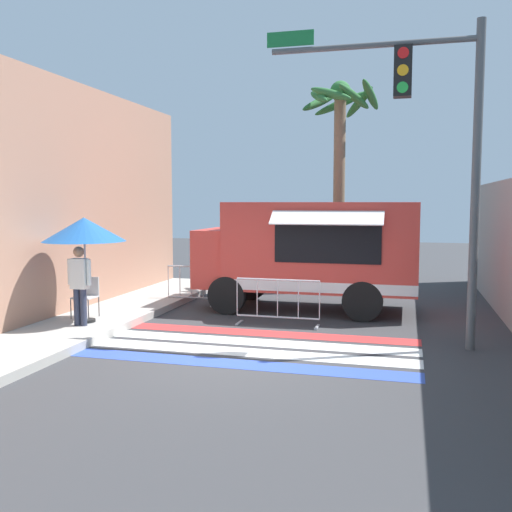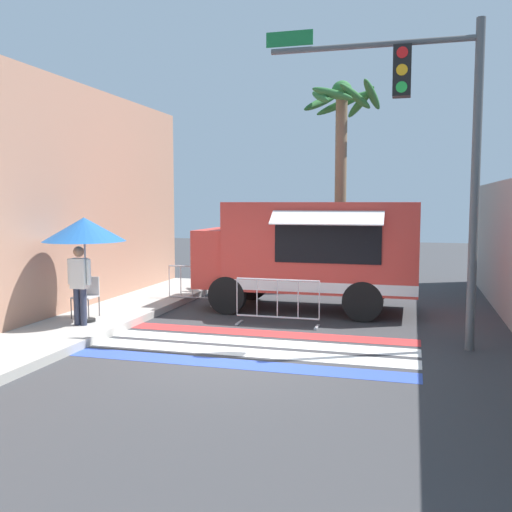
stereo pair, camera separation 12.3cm
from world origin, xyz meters
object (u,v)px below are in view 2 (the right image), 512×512
object	(u,v)px
vendor_person	(79,281)
barricade_side	(192,286)
folding_chair	(87,293)
barricade_front	(277,303)
patio_umbrella	(84,230)
palm_tree	(342,142)
food_truck	(307,249)
traffic_signal_pole	(433,128)

from	to	relation	value
vendor_person	barricade_side	world-z (taller)	vendor_person
folding_chair	barricade_front	distance (m)	4.21
barricade_front	barricade_side	distance (m)	3.36
patio_umbrella	palm_tree	distance (m)	8.35
food_truck	patio_umbrella	bearing A→B (deg)	-140.02
barricade_front	palm_tree	bearing A→B (deg)	82.03
traffic_signal_pole	vendor_person	size ratio (longest dim) A/B	3.62
food_truck	barricade_side	world-z (taller)	food_truck
food_truck	barricade_front	bearing A→B (deg)	-97.78
traffic_signal_pole	folding_chair	xyz separation A→B (m)	(-7.20, 0.14, -3.33)
patio_umbrella	palm_tree	world-z (taller)	palm_tree
palm_tree	food_truck	bearing A→B (deg)	-98.09
food_truck	folding_chair	world-z (taller)	food_truck
traffic_signal_pole	patio_umbrella	bearing A→B (deg)	-177.07
food_truck	patio_umbrella	xyz separation A→B (m)	(-4.08, -3.42, 0.57)
patio_umbrella	food_truck	bearing A→B (deg)	39.98
palm_tree	patio_umbrella	bearing A→B (deg)	-124.45
barricade_front	vendor_person	bearing A→B (deg)	-154.64
traffic_signal_pole	vendor_person	xyz separation A→B (m)	(-6.86, -0.69, -2.94)
patio_umbrella	folding_chair	size ratio (longest dim) A/B	2.51
patio_umbrella	barricade_side	world-z (taller)	patio_umbrella
folding_chair	barricade_side	bearing A→B (deg)	58.92
food_truck	vendor_person	distance (m)	5.52
folding_chair	palm_tree	size ratio (longest dim) A/B	0.14
barricade_side	food_truck	bearing A→B (deg)	1.23
folding_chair	vendor_person	bearing A→B (deg)	-73.20
palm_tree	vendor_person	bearing A→B (deg)	-122.75
barricade_side	patio_umbrella	bearing A→B (deg)	-107.53
patio_umbrella	barricade_side	bearing A→B (deg)	72.47
palm_tree	folding_chair	bearing A→B (deg)	-128.24
vendor_person	barricade_front	xyz separation A→B (m)	(3.74, 1.77, -0.58)
barricade_front	traffic_signal_pole	bearing A→B (deg)	-19.21
traffic_signal_pole	barricade_front	xyz separation A→B (m)	(-3.11, 1.08, -3.52)
folding_chair	food_truck	bearing A→B (deg)	27.89
folding_chair	palm_tree	bearing A→B (deg)	45.82
patio_umbrella	barricade_front	xyz separation A→B (m)	(3.81, 1.44, -1.61)
barricade_side	palm_tree	world-z (taller)	palm_tree
barricade_front	palm_tree	size ratio (longest dim) A/B	0.30
food_truck	barricade_front	world-z (taller)	food_truck
traffic_signal_pole	barricade_side	bearing A→B (deg)	152.87
traffic_signal_pole	palm_tree	size ratio (longest dim) A/B	0.95
vendor_person	palm_tree	size ratio (longest dim) A/B	0.26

